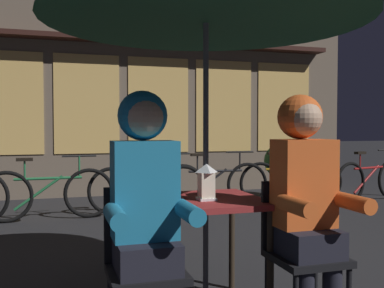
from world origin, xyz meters
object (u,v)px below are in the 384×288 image
object	(u,v)px
person_left_hooded	(145,195)
bicycle_fourth	(215,184)
bicycle_fifth	(291,182)
bicycle_third	(148,188)
chair_right	(300,245)
bicycle_furthest	(371,180)
chair_left	(144,259)
cafe_table	(206,214)
potted_plant	(281,165)
person_right_hooded	(306,188)
bicycle_second	(48,194)
lantern	(206,181)

from	to	relation	value
person_left_hooded	bicycle_fourth	xyz separation A→B (m)	(1.83, 3.96, -0.50)
bicycle_fifth	bicycle_third	bearing A→B (deg)	-177.81
chair_right	person_left_hooded	size ratio (longest dim) A/B	0.62
bicycle_fifth	bicycle_furthest	xyz separation A→B (m)	(1.37, -0.17, 0.00)
bicycle_third	bicycle_fifth	size ratio (longest dim) A/B	1.01
chair_left	bicycle_fourth	bearing A→B (deg)	64.81
person_left_hooded	bicycle_fifth	xyz separation A→B (m)	(3.09, 3.89, -0.50)
cafe_table	bicycle_fifth	world-z (taller)	bicycle_fifth
bicycle_third	potted_plant	distance (m)	2.60
cafe_table	chair_left	bearing A→B (deg)	-142.45
chair_left	bicycle_fifth	bearing A→B (deg)	51.19
chair_right	bicycle_third	xyz separation A→B (m)	(-0.19, 3.75, -0.14)
person_left_hooded	potted_plant	world-z (taller)	person_left_hooded
cafe_table	person_right_hooded	size ratio (longest dim) A/B	0.53
bicycle_fifth	potted_plant	world-z (taller)	potted_plant
person_left_hooded	bicycle_second	world-z (taller)	person_left_hooded
cafe_table	person_left_hooded	distance (m)	0.67
chair_left	bicycle_second	bearing A→B (deg)	98.76
bicycle_third	bicycle_furthest	distance (m)	3.68
lantern	person_left_hooded	world-z (taller)	person_left_hooded
bicycle_third	person_right_hooded	bearing A→B (deg)	-87.17
bicycle_furthest	potted_plant	bearing A→B (deg)	146.01
chair_left	bicycle_second	size ratio (longest dim) A/B	0.52
lantern	bicycle_second	bearing A→B (deg)	107.06
person_left_hooded	bicycle_third	bearing A→B (deg)	78.54
cafe_table	person_left_hooded	size ratio (longest dim) A/B	0.53
lantern	person_right_hooded	xyz separation A→B (m)	(0.50, -0.36, -0.01)
person_right_hooded	bicycle_second	size ratio (longest dim) A/B	0.83
bicycle_fifth	lantern	bearing A→B (deg)	-126.59
chair_left	bicycle_fourth	world-z (taller)	chair_left
bicycle_second	bicycle_third	bearing A→B (deg)	5.47
person_right_hooded	lantern	bearing A→B (deg)	144.41
cafe_table	chair_left	xyz separation A→B (m)	(-0.48, -0.37, -0.15)
bicycle_third	bicycle_fourth	size ratio (longest dim) A/B	1.00
cafe_table	chair_right	world-z (taller)	chair_right
bicycle_fourth	chair_right	bearing A→B (deg)	-102.64
potted_plant	bicycle_third	bearing A→B (deg)	-163.65
chair_right	person_left_hooded	xyz separation A→B (m)	(-0.96, -0.06, 0.36)
bicycle_third	potted_plant	bearing A→B (deg)	16.35
bicycle_fourth	bicycle_second	bearing A→B (deg)	-173.38
lantern	chair_left	distance (m)	0.66
bicycle_third	bicycle_furthest	bearing A→B (deg)	-1.22
bicycle_fourth	potted_plant	distance (m)	1.55
bicycle_third	bicycle_furthest	world-z (taller)	same
chair_left	bicycle_fourth	size ratio (longest dim) A/B	0.52
person_left_hooded	chair_left	bearing A→B (deg)	90.00
cafe_table	bicycle_second	xyz separation A→B (m)	(-1.04, 3.25, -0.29)
cafe_table	bicycle_third	xyz separation A→B (m)	(0.29, 3.38, -0.29)
person_left_hooded	bicycle_third	world-z (taller)	person_left_hooded
lantern	cafe_table	bearing A→B (deg)	74.16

